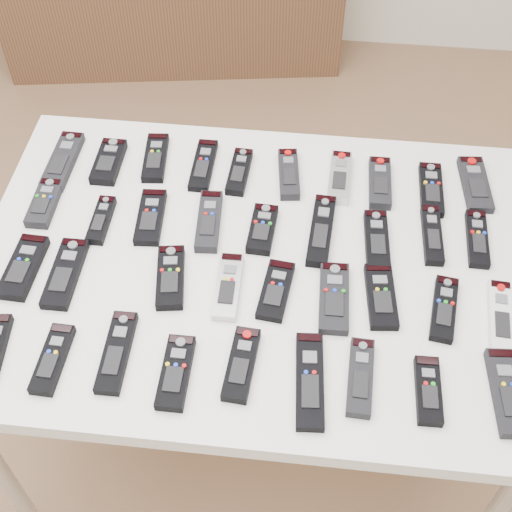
# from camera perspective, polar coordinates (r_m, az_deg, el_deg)

# --- Properties ---
(ground) EXTENTS (4.00, 4.00, 0.00)m
(ground) POSITION_cam_1_polar(r_m,az_deg,el_deg) (2.27, -2.59, -11.52)
(ground) COLOR #96704C
(ground) RESTS_ON ground
(table) EXTENTS (1.25, 0.88, 0.78)m
(table) POSITION_cam_1_polar(r_m,az_deg,el_deg) (1.62, 0.00, -1.75)
(table) COLOR white
(table) RESTS_ON ground
(remote_0) EXTENTS (0.06, 0.20, 0.02)m
(remote_0) POSITION_cam_1_polar(r_m,az_deg,el_deg) (1.85, -15.21, 7.34)
(remote_0) COLOR black
(remote_0) RESTS_ON table
(remote_1) EXTENTS (0.06, 0.15, 0.02)m
(remote_1) POSITION_cam_1_polar(r_m,az_deg,el_deg) (1.82, -11.71, 7.40)
(remote_1) COLOR black
(remote_1) RESTS_ON table
(remote_2) EXTENTS (0.07, 0.17, 0.02)m
(remote_2) POSITION_cam_1_polar(r_m,az_deg,el_deg) (1.81, -8.05, 7.79)
(remote_2) COLOR black
(remote_2) RESTS_ON table
(remote_3) EXTENTS (0.05, 0.17, 0.02)m
(remote_3) POSITION_cam_1_polar(r_m,az_deg,el_deg) (1.78, -4.24, 7.25)
(remote_3) COLOR black
(remote_3) RESTS_ON table
(remote_4) EXTENTS (0.05, 0.15, 0.02)m
(remote_4) POSITION_cam_1_polar(r_m,az_deg,el_deg) (1.76, -1.35, 6.75)
(remote_4) COLOR black
(remote_4) RESTS_ON table
(remote_5) EXTENTS (0.07, 0.16, 0.02)m
(remote_5) POSITION_cam_1_polar(r_m,az_deg,el_deg) (1.75, 2.64, 6.56)
(remote_5) COLOR black
(remote_5) RESTS_ON table
(remote_6) EXTENTS (0.06, 0.17, 0.02)m
(remote_6) POSITION_cam_1_polar(r_m,az_deg,el_deg) (1.75, 6.69, 6.25)
(remote_6) COLOR #B7B7BC
(remote_6) RESTS_ON table
(remote_7) EXTENTS (0.05, 0.16, 0.02)m
(remote_7) POSITION_cam_1_polar(r_m,az_deg,el_deg) (1.75, 9.88, 5.79)
(remote_7) COLOR black
(remote_7) RESTS_ON table
(remote_8) EXTENTS (0.05, 0.17, 0.02)m
(remote_8) POSITION_cam_1_polar(r_m,az_deg,el_deg) (1.76, 13.84, 5.19)
(remote_8) COLOR black
(remote_8) RESTS_ON table
(remote_9) EXTENTS (0.07, 0.18, 0.02)m
(remote_9) POSITION_cam_1_polar(r_m,az_deg,el_deg) (1.81, 17.13, 5.50)
(remote_9) COLOR black
(remote_9) RESTS_ON table
(remote_10) EXTENTS (0.06, 0.14, 0.02)m
(remote_10) POSITION_cam_1_polar(r_m,az_deg,el_deg) (1.75, -16.56, 4.07)
(remote_10) COLOR black
(remote_10) RESTS_ON table
(remote_11) EXTENTS (0.04, 0.14, 0.02)m
(remote_11) POSITION_cam_1_polar(r_m,az_deg,el_deg) (1.68, -12.27, 2.83)
(remote_11) COLOR black
(remote_11) RESTS_ON table
(remote_12) EXTENTS (0.07, 0.17, 0.02)m
(remote_12) POSITION_cam_1_polar(r_m,az_deg,el_deg) (1.67, -8.44, 3.10)
(remote_12) COLOR black
(remote_12) RESTS_ON table
(remote_13) EXTENTS (0.06, 0.18, 0.02)m
(remote_13) POSITION_cam_1_polar(r_m,az_deg,el_deg) (1.64, -3.79, 2.79)
(remote_13) COLOR black
(remote_13) RESTS_ON table
(remote_14) EXTENTS (0.06, 0.14, 0.02)m
(remote_14) POSITION_cam_1_polar(r_m,az_deg,el_deg) (1.63, 0.51, 2.16)
(remote_14) COLOR black
(remote_14) RESTS_ON table
(remote_15) EXTENTS (0.06, 0.21, 0.02)m
(remote_15) POSITION_cam_1_polar(r_m,az_deg,el_deg) (1.63, 5.24, 2.04)
(remote_15) COLOR black
(remote_15) RESTS_ON table
(remote_16) EXTENTS (0.06, 0.17, 0.02)m
(remote_16) POSITION_cam_1_polar(r_m,az_deg,el_deg) (1.62, 9.63, 1.24)
(remote_16) COLOR black
(remote_16) RESTS_ON table
(remote_17) EXTENTS (0.05, 0.17, 0.02)m
(remote_17) POSITION_cam_1_polar(r_m,az_deg,el_deg) (1.66, 13.91, 1.65)
(remote_17) COLOR black
(remote_17) RESTS_ON table
(remote_18) EXTENTS (0.05, 0.16, 0.02)m
(remote_18) POSITION_cam_1_polar(r_m,az_deg,el_deg) (1.68, 17.28, 1.32)
(remote_18) COLOR black
(remote_18) RESTS_ON table
(remote_19) EXTENTS (0.07, 0.17, 0.02)m
(remote_19) POSITION_cam_1_polar(r_m,az_deg,el_deg) (1.63, -18.11, -0.84)
(remote_19) COLOR black
(remote_19) RESTS_ON table
(remote_20) EXTENTS (0.06, 0.18, 0.02)m
(remote_20) POSITION_cam_1_polar(r_m,az_deg,el_deg) (1.60, -15.02, -1.36)
(remote_20) COLOR black
(remote_20) RESTS_ON table
(remote_21) EXTENTS (0.08, 0.17, 0.02)m
(remote_21) POSITION_cam_1_polar(r_m,az_deg,el_deg) (1.55, -6.86, -1.70)
(remote_21) COLOR black
(remote_21) RESTS_ON table
(remote_22) EXTENTS (0.05, 0.17, 0.02)m
(remote_22) POSITION_cam_1_polar(r_m,az_deg,el_deg) (1.52, -2.25, -2.44)
(remote_22) COLOR #B7B7BC
(remote_22) RESTS_ON table
(remote_23) EXTENTS (0.07, 0.16, 0.02)m
(remote_23) POSITION_cam_1_polar(r_m,az_deg,el_deg) (1.52, 1.59, -2.77)
(remote_23) COLOR black
(remote_23) RESTS_ON table
(remote_24) EXTENTS (0.07, 0.18, 0.02)m
(remote_24) POSITION_cam_1_polar(r_m,az_deg,el_deg) (1.51, 6.26, -3.35)
(remote_24) COLOR black
(remote_24) RESTS_ON table
(remote_25) EXTENTS (0.07, 0.17, 0.02)m
(remote_25) POSITION_cam_1_polar(r_m,az_deg,el_deg) (1.53, 9.97, -3.20)
(remote_25) COLOR black
(remote_25) RESTS_ON table
(remote_26) EXTENTS (0.07, 0.17, 0.02)m
(remote_26) POSITION_cam_1_polar(r_m,az_deg,el_deg) (1.54, 14.81, -4.11)
(remote_26) COLOR black
(remote_26) RESTS_ON table
(remote_27) EXTENTS (0.06, 0.19, 0.02)m
(remote_27) POSITION_cam_1_polar(r_m,az_deg,el_deg) (1.56, 18.99, -4.69)
(remote_27) COLOR silver
(remote_27) RESTS_ON table
(remote_29) EXTENTS (0.05, 0.16, 0.02)m
(remote_29) POSITION_cam_1_polar(r_m,az_deg,el_deg) (1.48, -15.96, -7.93)
(remote_29) COLOR black
(remote_29) RESTS_ON table
(remote_30) EXTENTS (0.05, 0.19, 0.02)m
(remote_30) POSITION_cam_1_polar(r_m,az_deg,el_deg) (1.46, -11.09, -7.56)
(remote_30) COLOR black
(remote_30) RESTS_ON table
(remote_31) EXTENTS (0.05, 0.16, 0.02)m
(remote_31) POSITION_cam_1_polar(r_m,az_deg,el_deg) (1.41, -6.44, -9.24)
(remote_31) COLOR black
(remote_31) RESTS_ON table
(remote_32) EXTENTS (0.06, 0.16, 0.02)m
(remote_32) POSITION_cam_1_polar(r_m,az_deg,el_deg) (1.41, -1.19, -8.66)
(remote_32) COLOR black
(remote_32) RESTS_ON table
(remote_33) EXTENTS (0.07, 0.21, 0.02)m
(remote_33) POSITION_cam_1_polar(r_m,az_deg,el_deg) (1.40, 4.32, -9.91)
(remote_33) COLOR black
(remote_33) RESTS_ON table
(remote_34) EXTENTS (0.05, 0.17, 0.02)m
(remote_34) POSITION_cam_1_polar(r_m,az_deg,el_deg) (1.41, 8.35, -9.57)
(remote_34) COLOR black
(remote_34) RESTS_ON table
(remote_35) EXTENTS (0.05, 0.14, 0.02)m
(remote_35) POSITION_cam_1_polar(r_m,az_deg,el_deg) (1.42, 13.62, -10.42)
(remote_35) COLOR black
(remote_35) RESTS_ON table
(remote_36) EXTENTS (0.07, 0.19, 0.02)m
(remote_36) POSITION_cam_1_polar(r_m,az_deg,el_deg) (1.46, 19.43, -10.25)
(remote_36) COLOR black
(remote_36) RESTS_ON table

